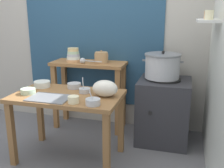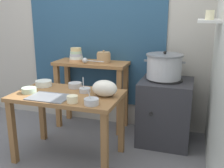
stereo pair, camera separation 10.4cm
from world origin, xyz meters
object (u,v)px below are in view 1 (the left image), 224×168
Objects in this scene: serving_tray at (49,98)px; prep_bowl_2 at (42,84)px; ladle at (83,61)px; prep_bowl_1 at (93,102)px; stove_block at (163,110)px; prep_bowl_0 at (85,90)px; prep_table at (68,104)px; prep_bowl_4 at (73,99)px; prep_bowl_3 at (74,85)px; bowl_stack_enamel at (73,56)px; clay_pot at (101,57)px; steamer_pot at (162,66)px; back_shelf_table at (89,79)px; prep_bowl_5 at (28,91)px; plastic_bag at (105,88)px.

serving_tray is 2.23× the size of prep_bowl_2.
prep_bowl_1 is at bearing -64.29° from ladle.
stove_block is 1.14m from prep_bowl_1.
ladle is at bearing 112.02° from prep_bowl_0.
prep_table is at bearing 57.36° from serving_tray.
prep_bowl_0 is 0.33m from prep_bowl_4.
prep_bowl_1 is (0.47, -0.06, 0.03)m from serving_tray.
prep_bowl_3 is (-0.94, -0.47, 0.37)m from stove_block.
bowl_stack_enamel is 1.02m from serving_tray.
clay_pot reaches higher than stove_block.
steamer_pot is at bearing 60.95° from prep_bowl_1.
back_shelf_table is 6.38× the size of prep_bowl_5.
plastic_bag is at bearing -10.00° from prep_bowl_2.
back_shelf_table is at bearing 73.58° from ladle.
back_shelf_table is 1.23× the size of stove_block.
stove_block is 4.35× the size of prep_bowl_2.
steamer_pot is at bearing 53.98° from plastic_bag.
clay_pot is 1.10× the size of prep_bowl_0.
clay_pot is 0.38m from bowl_stack_enamel.
back_shelf_table is 3.19× the size of ladle.
prep_table is 0.80m from ladle.
prep_bowl_1 reaches higher than stove_block.
ladle is 2.92× the size of prep_bowl_4.
back_shelf_table is 0.34m from clay_pot.
clay_pot is 0.96× the size of bowl_stack_enamel.
back_shelf_table is 5.24× the size of bowl_stack_enamel.
prep_table is at bearing -148.27° from prep_bowl_0.
clay_pot is 0.98× the size of prep_bowl_2.
prep_bowl_0 is at bearing 45.26° from serving_tray.
plastic_bag is at bearing -14.08° from prep_bowl_0.
prep_bowl_1 is at bearing -76.40° from clay_pot.
steamer_pot is (0.95, -0.11, 0.24)m from back_shelf_table.
steamer_pot is (0.88, 0.71, 0.31)m from prep_table.
back_shelf_table is at bearing 87.69° from serving_tray.
prep_bowl_0 reaches higher than prep_table.
prep_bowl_1 is 0.19m from prep_bowl_4.
prep_bowl_3 is 0.49m from prep_bowl_4.
prep_bowl_4 is at bearing -14.21° from prep_bowl_5.
prep_bowl_4 is at bearing -86.46° from clay_pot.
steamer_pot is 1.52m from prep_bowl_5.
plastic_bag reaches higher than prep_bowl_3.
prep_bowl_3 is (-0.17, 0.13, 0.00)m from prep_bowl_0.
plastic_bag is 1.69× the size of prep_bowl_5.
plastic_bag is 2.47× the size of prep_bowl_4.
clay_pot reaches higher than prep_bowl_5.
plastic_bag reaches higher than stove_block.
prep_bowl_4 is (0.02, -0.33, 0.01)m from prep_bowl_0.
ladle is (-1.02, 0.03, 0.55)m from stove_block.
prep_table is 0.44m from prep_bowl_2.
prep_bowl_4 is at bearing -53.82° from prep_table.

